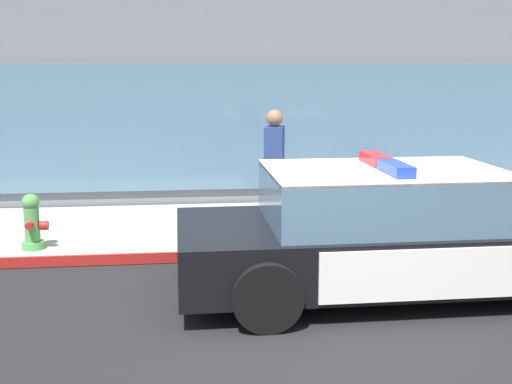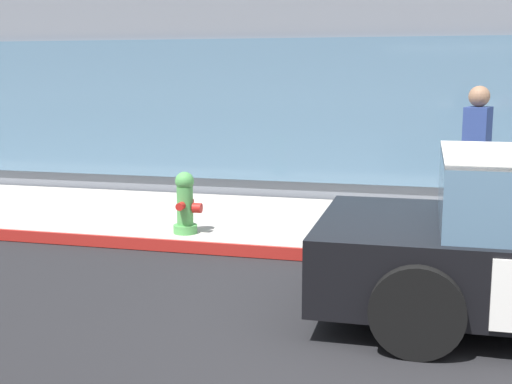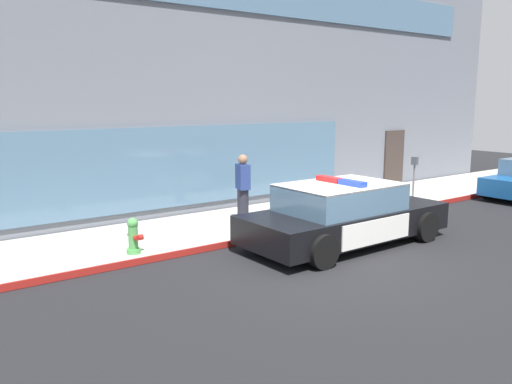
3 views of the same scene
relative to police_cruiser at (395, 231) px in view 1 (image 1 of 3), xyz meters
name	(u,v)px [view 1 (image 1 of 3)]	position (x,y,z in m)	size (l,w,h in m)	color
ground	(293,320)	(-1.26, -0.74, -0.68)	(48.00, 48.00, 0.00)	black
sidewalk	(254,227)	(-1.26, 2.75, -0.61)	(48.00, 2.88, 0.15)	#B2ADA3
curb_red_paint	(266,254)	(-1.26, 1.29, -0.61)	(28.80, 0.04, 0.14)	maroon
police_cruiser	(395,231)	(0.00, 0.00, 0.00)	(4.89, 2.18, 1.49)	black
fire_hydrant	(32,222)	(-4.24, 1.63, -0.18)	(0.34, 0.39, 0.73)	#4C994C
pedestrian_on_sidewalk	(274,168)	(-0.99, 2.49, 0.33)	(0.35, 0.45, 1.71)	#23232D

